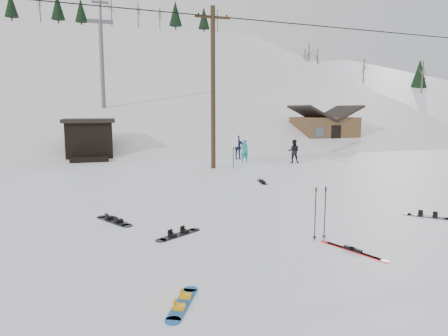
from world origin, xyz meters
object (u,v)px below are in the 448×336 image
object	(u,v)px
cabin	(324,131)
hero_skis	(353,250)
utility_pole	(213,86)
hero_snowboard	(182,303)

from	to	relation	value
cabin	hero_skis	size ratio (longest dim) A/B	3.08
utility_pole	hero_snowboard	bearing A→B (deg)	-106.76
cabin	hero_snowboard	size ratio (longest dim) A/B	4.19
utility_pole	hero_snowboard	distance (m)	17.03
hero_snowboard	hero_skis	xyz separation A→B (m)	(4.39, 1.45, 0.00)
hero_snowboard	utility_pole	bearing A→B (deg)	9.16
cabin	hero_skis	world-z (taller)	cabin
utility_pole	cabin	xyz separation A→B (m)	(13.00, 10.00, -3.20)
hero_snowboard	hero_skis	size ratio (longest dim) A/B	0.74
utility_pole	hero_skis	size ratio (longest dim) A/B	5.15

